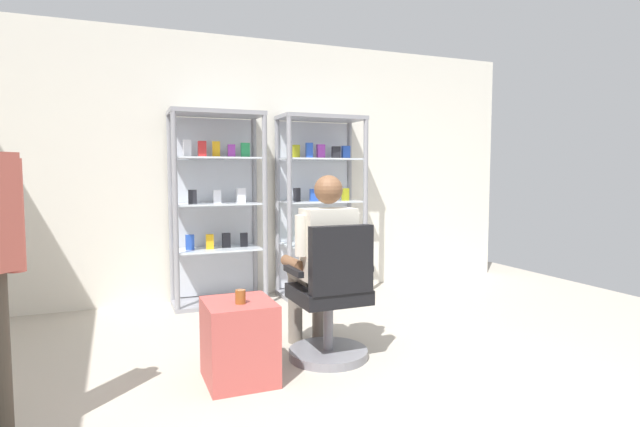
% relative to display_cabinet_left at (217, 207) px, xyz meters
% --- Properties ---
extents(ground_plane, '(7.20, 7.20, 0.00)m').
position_rel_display_cabinet_left_xyz_m(ground_plane, '(0.55, -2.76, -0.97)').
color(ground_plane, '#B2A899').
extents(back_wall, '(6.00, 0.10, 2.70)m').
position_rel_display_cabinet_left_xyz_m(back_wall, '(0.55, 0.24, 0.38)').
color(back_wall, silver).
rests_on(back_wall, ground).
extents(display_cabinet_left, '(0.90, 0.45, 1.90)m').
position_rel_display_cabinet_left_xyz_m(display_cabinet_left, '(0.00, 0.00, 0.00)').
color(display_cabinet_left, gray).
rests_on(display_cabinet_left, ground).
extents(display_cabinet_right, '(0.90, 0.45, 1.90)m').
position_rel_display_cabinet_left_xyz_m(display_cabinet_right, '(1.10, -0.00, 0.00)').
color(display_cabinet_right, gray).
rests_on(display_cabinet_right, ground).
extents(office_chair, '(0.56, 0.56, 0.96)m').
position_rel_display_cabinet_left_xyz_m(office_chair, '(0.43, -1.88, -0.57)').
color(office_chair, slate).
rests_on(office_chair, ground).
extents(seated_shopkeeper, '(0.49, 0.57, 1.29)m').
position_rel_display_cabinet_left_xyz_m(seated_shopkeeper, '(0.43, -1.72, -0.25)').
color(seated_shopkeeper, slate).
rests_on(seated_shopkeeper, ground).
extents(storage_crate, '(0.42, 0.45, 0.51)m').
position_rel_display_cabinet_left_xyz_m(storage_crate, '(-0.24, -1.98, -0.71)').
color(storage_crate, '#B24C47').
rests_on(storage_crate, ground).
extents(tea_glass, '(0.06, 0.06, 0.08)m').
position_rel_display_cabinet_left_xyz_m(tea_glass, '(-0.24, -2.04, -0.42)').
color(tea_glass, brown).
rests_on(tea_glass, storage_crate).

